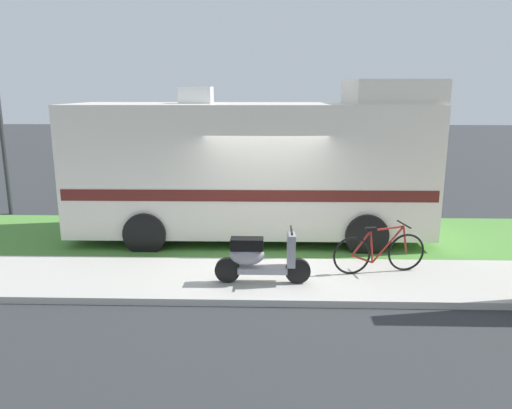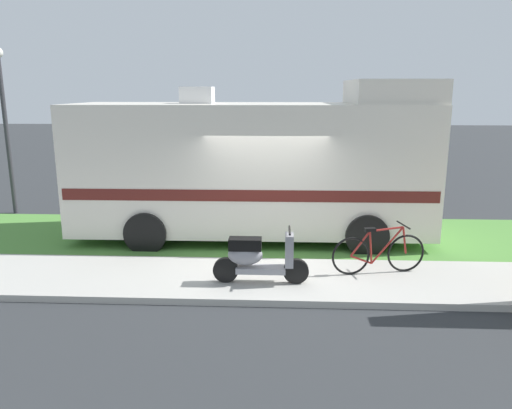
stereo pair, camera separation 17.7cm
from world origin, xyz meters
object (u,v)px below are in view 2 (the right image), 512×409
Objects in this scene: motorhome_rv at (256,166)px; scooter at (257,257)px; pickup_truck_near at (264,168)px; bicycle at (379,253)px; street_lamp_post at (5,116)px.

motorhome_rv is 4.78× the size of scooter.
bicycle is at bearing -71.79° from pickup_truck_near.
pickup_truck_near is 7.58m from street_lamp_post.
motorhome_rv reaches higher than bicycle.
bicycle is 0.39× the size of street_lamp_post.
motorhome_rv is at bearing 133.98° from bicycle.
scooter is at bearing -35.65° from street_lamp_post.
pickup_truck_near is at bearing 89.74° from motorhome_rv.
motorhome_rv reaches higher than scooter.
pickup_truck_near reaches higher than bicycle.
scooter is 0.96× the size of bicycle.
motorhome_rv is at bearing -16.83° from street_lamp_post.
pickup_truck_near is at bearing 20.16° from street_lamp_post.
pickup_truck_near is at bearing 108.21° from bicycle.
motorhome_rv is 3.57m from bicycle.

